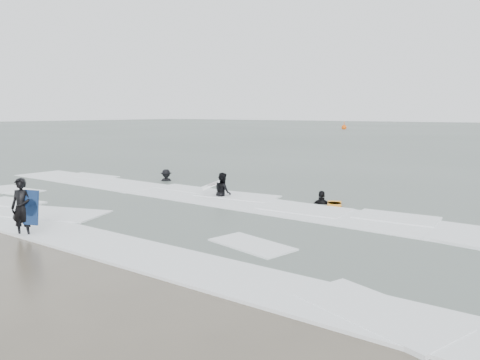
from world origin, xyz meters
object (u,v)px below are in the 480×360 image
Objects in this scene: surfer_right_near at (322,205)px; buoy at (344,127)px; surfer_breaker at (166,182)px; surfer_centre at (24,237)px; surfer_wading at (223,198)px.

buoy is (-31.91, 71.66, 0.42)m from surfer_right_near.
surfer_breaker is 0.88× the size of surfer_right_near.
surfer_right_near is (8.84, -0.56, 0.00)m from surfer_breaker.
surfer_centre is at bearing 38.81° from surfer_right_near.
surfer_wading is 0.97× the size of buoy.
buoy reaches higher than surfer_centre.
buoy is at bearing 61.32° from surfer_breaker.
surfer_centre reaches higher than surfer_breaker.
buoy is at bearing -33.74° from surfer_wading.
surfer_centre is 1.12× the size of surfer_breaker.
surfer_wading is at bearing -65.40° from surfer_breaker.
surfer_wading is 5.28m from surfer_breaker.
surfer_right_near reaches higher than surfer_wading.
surfer_centre is at bearing -112.74° from surfer_breaker.
surfer_right_near reaches higher than surfer_centre.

